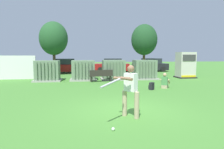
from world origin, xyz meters
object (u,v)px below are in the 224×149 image
transformer_mid_west (83,71)px  parked_car_rightmost (150,65)px  transformer_mid_east (113,70)px  transformer_east (144,70)px  parked_car_left_of_center (64,66)px  seated_spectator (165,82)px  generator_enclosure (185,65)px  parked_car_right_of_center (112,66)px  park_bench (101,75)px  transformer_west (48,71)px  backpack (151,86)px  batter (130,89)px  sports_ball (113,129)px  parked_car_leftmost (13,67)px

transformer_mid_west → parked_car_rightmost: same height
transformer_mid_east → parked_car_rightmost: size_ratio=0.49×
transformer_east → parked_car_left_of_center: (-7.32, 6.77, -0.04)m
parked_car_left_of_center → seated_spectator: bearing=-57.6°
generator_enclosure → parked_car_right_of_center: bearing=129.6°
park_bench → seated_spectator: seated_spectator is taller
transformer_mid_east → park_bench: size_ratio=1.14×
parked_car_right_of_center → generator_enclosure: bearing=-50.4°
park_bench → parked_car_rightmost: (6.85, 8.46, 0.22)m
transformer_mid_east → generator_enclosure: (6.59, 0.37, 0.35)m
parked_car_left_of_center → transformer_west: bearing=-95.1°
transformer_east → park_bench: transformer_east is taller
transformer_mid_east → parked_car_rightmost: 9.24m
transformer_east → parked_car_rightmost: 7.90m
backpack → generator_enclosure: bearing=47.2°
park_bench → parked_car_left_of_center: parked_car_left_of_center is taller
parked_car_right_of_center → transformer_west: bearing=-129.8°
transformer_mid_east → batter: (-0.96, -10.00, 0.19)m
park_bench → sports_ball: size_ratio=20.46×
backpack → parked_car_leftmost: (-11.73, 12.12, 0.54)m
park_bench → batter: (0.17, -8.80, 0.44)m
sports_ball → backpack: backpack is taller
transformer_mid_east → seated_spectator: transformer_mid_east is taller
sports_ball → parked_car_rightmost: bearing=68.0°
sports_ball → parked_car_rightmost: (7.38, 18.31, 0.71)m
seated_spectator → parked_car_left_of_center: size_ratio=0.23×
transformer_east → park_bench: bearing=-162.9°
transformer_mid_east → parked_car_left_of_center: size_ratio=0.49×
transformer_west → parked_car_left_of_center: (0.61, 6.91, -0.04)m
seated_spectator → backpack: size_ratio=2.19×
generator_enclosure → parked_car_rightmost: bearing=97.2°
seated_spectator → parked_car_leftmost: bearing=137.5°
transformer_east → seated_spectator: bearing=-91.5°
transformer_mid_east → transformer_east: size_ratio=1.00×
parked_car_leftmost → transformer_mid_west: bearing=-42.7°
parked_car_left_of_center → transformer_east: bearing=-42.7°
transformer_mid_west → transformer_mid_east: same height
transformer_west → transformer_mid_west: 2.78m
park_bench → backpack: 4.73m
transformer_west → transformer_mid_east: size_ratio=1.00×
transformer_mid_west → parked_car_right_of_center: 8.08m
transformer_mid_west → transformer_mid_east: bearing=1.9°
generator_enclosure → backpack: 7.51m
generator_enclosure → batter: generator_enclosure is taller
backpack → seated_spectator: bearing=24.2°
transformer_west → transformer_mid_west: size_ratio=1.00×
transformer_mid_west → park_bench: bearing=-39.5°
transformer_west → parked_car_rightmost: size_ratio=0.49×
transformer_mid_east → parked_car_rightmost: (5.72, 7.25, -0.04)m
transformer_east → parked_car_right_of_center: (-1.76, 7.28, -0.04)m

